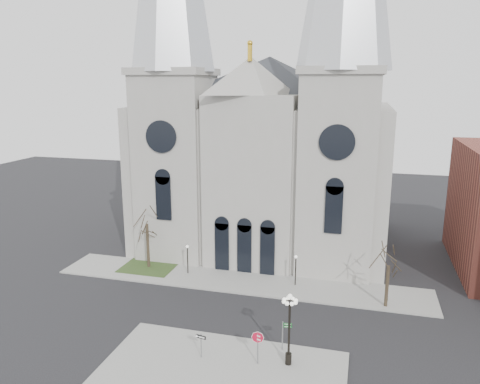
% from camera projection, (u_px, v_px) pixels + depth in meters
% --- Properties ---
extents(ground, '(160.00, 160.00, 0.00)m').
position_uv_depth(ground, '(205.00, 333.00, 39.73)').
color(ground, black).
rests_on(ground, ground).
extents(sidewalk_near, '(18.00, 10.00, 0.14)m').
position_uv_depth(sidewalk_near, '(221.00, 373.00, 34.25)').
color(sidewalk_near, gray).
rests_on(sidewalk_near, ground).
extents(sidewalk_far, '(40.00, 6.00, 0.14)m').
position_uv_depth(sidewalk_far, '(239.00, 281.00, 50.06)').
color(sidewalk_far, gray).
rests_on(sidewalk_far, ground).
extents(grass_patch, '(6.00, 5.00, 0.18)m').
position_uv_depth(grass_patch, '(149.00, 267.00, 53.78)').
color(grass_patch, '#2E411C').
rests_on(grass_patch, ground).
extents(cathedral, '(33.00, 26.66, 54.00)m').
position_uv_depth(cathedral, '(264.00, 102.00, 57.00)').
color(cathedral, '#9A9790').
rests_on(cathedral, ground).
extents(tree_left, '(3.20, 3.20, 7.50)m').
position_uv_depth(tree_left, '(147.00, 221.00, 52.53)').
color(tree_left, '#2D2319').
rests_on(tree_left, ground).
extents(tree_right, '(3.20, 3.20, 6.00)m').
position_uv_depth(tree_right, '(389.00, 263.00, 43.37)').
color(tree_right, '#2D2319').
rests_on(tree_right, ground).
extents(ped_lamp_left, '(0.32, 0.32, 3.26)m').
position_uv_depth(ped_lamp_left, '(187.00, 254.00, 51.53)').
color(ped_lamp_left, black).
rests_on(ped_lamp_left, sidewalk_far).
extents(ped_lamp_right, '(0.32, 0.32, 3.26)m').
position_uv_depth(ped_lamp_right, '(296.00, 265.00, 48.49)').
color(ped_lamp_right, black).
rests_on(ped_lamp_right, sidewalk_far).
extents(stop_sign, '(0.92, 0.33, 2.66)m').
position_uv_depth(stop_sign, '(258.00, 341.00, 34.84)').
color(stop_sign, slate).
rests_on(stop_sign, sidewalk_near).
extents(globe_lamp, '(1.55, 1.55, 5.70)m').
position_uv_depth(globe_lamp, '(289.00, 321.00, 34.38)').
color(globe_lamp, black).
rests_on(globe_lamp, sidewalk_near).
extents(one_way_sign, '(0.86, 0.19, 1.98)m').
position_uv_depth(one_way_sign, '(201.00, 341.00, 35.75)').
color(one_way_sign, slate).
rests_on(one_way_sign, sidewalk_near).
extents(street_name_sign, '(0.77, 0.17, 2.41)m').
position_uv_depth(street_name_sign, '(284.00, 333.00, 36.78)').
color(street_name_sign, slate).
rests_on(street_name_sign, sidewalk_near).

